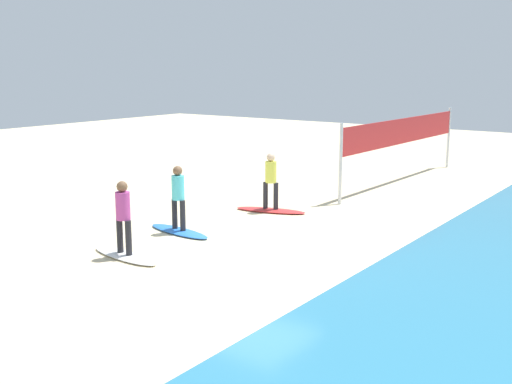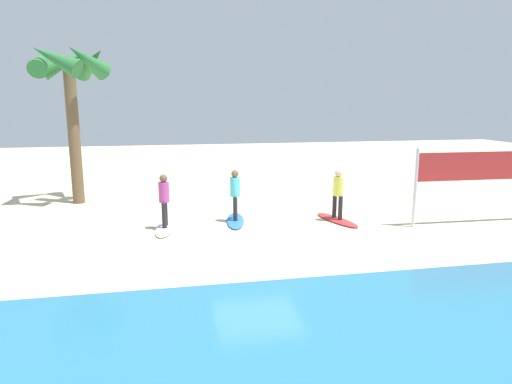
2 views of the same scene
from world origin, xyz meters
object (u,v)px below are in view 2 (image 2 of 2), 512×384
Objects in this scene: surfer_blue at (235,191)px; surfboard_red at (337,220)px; surfer_red at (338,191)px; surfboard_blue at (235,221)px; palm_tree at (69,75)px; surfer_white at (164,197)px; surfboard_white at (165,228)px.

surfboard_red is at bearing 170.49° from surfer_blue.
surfer_red reaches higher than surfboard_blue.
palm_tree is at bearing -118.15° from surfboard_blue.
palm_tree is at bearing -27.37° from surfer_red.
surfer_blue is 2.32m from surfer_white.
surfboard_red is 1.00× the size of surfboard_blue.
surfboard_blue is 1.28× the size of surfer_blue.
surfboard_blue is 1.00× the size of surfboard_white.
surfer_red is at bearing 152.63° from palm_tree.
surfboard_blue is 1.28× the size of surfer_white.
surfboard_red is 1.28× the size of surfer_red.
surfboard_white is at bearing -70.79° from surfboard_blue.
surfer_white is at bearing 0.00° from surfboard_white.
surfboard_blue is at bearing 107.99° from surfboard_white.
surfboard_white is at bearing 0.00° from surfer_white.
surfboard_white is (2.27, 0.46, 0.00)m from surfboard_blue.
surfer_red is at bearing 178.96° from surfer_white.
surfer_red is at bearing 88.35° from surfboard_blue.
surfboard_white is at bearing 126.25° from palm_tree.
palm_tree reaches higher than surfboard_white.
surfboard_white is at bearing -106.54° from surfboard_red.
surfer_white is at bearing -1.04° from surfer_red.
surfboard_blue is (3.33, -0.56, 0.00)m from surfboard_red.
surfboard_red is at bearing 178.96° from surfer_white.
surfboard_red is 3.52m from surfer_blue.
surfer_red is 1.00× the size of surfer_white.
surfer_blue reaches higher than surfboard_red.
surfer_red is 3.37m from surfer_blue.
surfer_blue is at bearing -168.65° from surfer_white.
palm_tree is (8.91, -4.61, 3.83)m from surfer_red.
surfboard_red is 1.28× the size of surfer_blue.
surfboard_blue and surfboard_white have the same top height.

